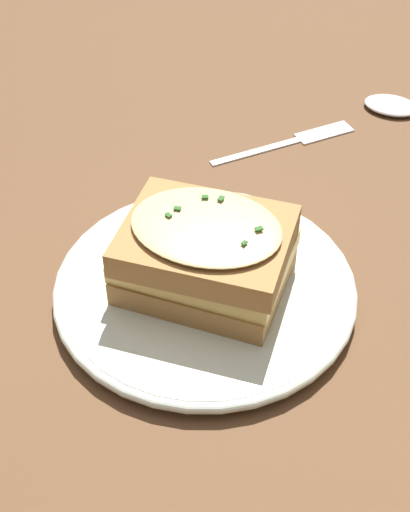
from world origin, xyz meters
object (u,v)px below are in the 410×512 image
dinner_plate (205,287)px  fork (299,139)px  sandwich (205,254)px  spoon (398,107)px

dinner_plate → fork: bearing=-74.1°
sandwich → fork: size_ratio=1.01×
fork → spoon: 0.14m
sandwich → fork: sandwich is taller
dinner_plate → sandwich: size_ratio=1.57×
sandwich → spoon: sandwich is taller
dinner_plate → sandwich: 0.04m
dinner_plate → sandwich: bearing=141.2°
sandwich → fork: 0.26m
fork → dinner_plate: bearing=-48.9°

